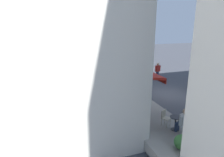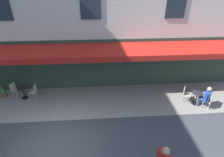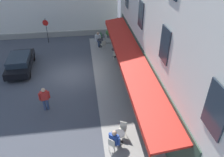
{
  "view_description": "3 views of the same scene",
  "coord_description": "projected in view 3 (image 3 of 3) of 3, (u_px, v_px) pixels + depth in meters",
  "views": [
    {
      "loc": [
        12.59,
        -8.95,
        5.42
      ],
      "look_at": [
        -1.7,
        -4.07,
        1.21
      ],
      "focal_mm": 31.7,
      "sensor_mm": 36.0,
      "label": 1
    },
    {
      "loc": [
        -2.09,
        5.18,
        6.36
      ],
      "look_at": [
        -2.72,
        -3.64,
        1.31
      ],
      "focal_mm": 28.51,
      "sensor_mm": 36.0,
      "label": 2
    },
    {
      "loc": [
        -15.67,
        -1.14,
        9.76
      ],
      "look_at": [
        -2.68,
        -2.94,
        1.08
      ],
      "focal_mm": 36.04,
      "sensor_mm": 36.0,
      "label": 3
    }
  ],
  "objects": [
    {
      "name": "cafe_chair_cream_facing_street",
      "position": [
        123.0,
        128.0,
        12.53
      ],
      "size": [
        0.54,
        0.54,
        0.91
      ],
      "color": "beige",
      "rests_on": "ground_plane"
    },
    {
      "name": "potted_plant_by_steps",
      "position": [
        109.0,
        33.0,
        23.88
      ],
      "size": [
        0.63,
        0.63,
        0.99
      ],
      "color": "#4C4C51",
      "rests_on": "ground_plane"
    },
    {
      "name": "cafe_table_near_entrance",
      "position": [
        100.0,
        42.0,
        22.23
      ],
      "size": [
        0.6,
        0.6,
        0.75
      ],
      "color": "black",
      "rests_on": "ground_plane"
    },
    {
      "name": "seated_patron_in_white",
      "position": [
        98.0,
        39.0,
        22.41
      ],
      "size": [
        0.67,
        0.68,
        1.37
      ],
      "color": "navy",
      "rests_on": "ground_plane"
    },
    {
      "name": "cafe_chair_cream_corner_right",
      "position": [
        113.0,
        144.0,
        11.6
      ],
      "size": [
        0.57,
        0.57,
        0.91
      ],
      "color": "beige",
      "rests_on": "ground_plane"
    },
    {
      "name": "no_parking_sign",
      "position": [
        46.0,
        26.0,
        22.28
      ],
      "size": [
        0.18,
        0.57,
        2.6
      ],
      "color": "black",
      "rests_on": "ground_plane"
    },
    {
      "name": "cafe_chair_cream_corner_left",
      "position": [
        103.0,
        44.0,
        21.75
      ],
      "size": [
        0.53,
        0.53,
        0.91
      ],
      "color": "beige",
      "rests_on": "ground_plane"
    },
    {
      "name": "parked_car_black",
      "position": [
        20.0,
        62.0,
        18.4
      ],
      "size": [
        4.35,
        1.93,
        1.33
      ],
      "color": "black",
      "rests_on": "ground_plane"
    },
    {
      "name": "potted_plant_entrance_right",
      "position": [
        115.0,
        46.0,
        21.63
      ],
      "size": [
        0.33,
        0.33,
        0.83
      ],
      "color": "brown",
      "rests_on": "ground_plane"
    },
    {
      "name": "potted_plant_entrance_left",
      "position": [
        101.0,
        36.0,
        23.57
      ],
      "size": [
        0.34,
        0.34,
        1.02
      ],
      "color": "#2D2D33",
      "rests_on": "ground_plane"
    },
    {
      "name": "cafe_chair_cream_kerbside",
      "position": [
        116.0,
        54.0,
        19.92
      ],
      "size": [
        0.42,
        0.42,
        0.91
      ],
      "color": "beige",
      "rests_on": "ground_plane"
    },
    {
      "name": "sidewalk_cafe_terrace",
      "position": [
        120.0,
        95.0,
        15.9
      ],
      "size": [
        20.5,
        3.2,
        0.01
      ],
      "primitive_type": "cube",
      "color": "gray",
      "rests_on": "ground_plane"
    },
    {
      "name": "cafe_table_far_end",
      "position": [
        115.0,
        52.0,
        20.47
      ],
      "size": [
        0.6,
        0.6,
        0.75
      ],
      "color": "black",
      "rests_on": "ground_plane"
    },
    {
      "name": "cafe_chair_cream_near_door",
      "position": [
        117.0,
        48.0,
        20.95
      ],
      "size": [
        0.52,
        0.52,
        0.91
      ],
      "color": "beige",
      "rests_on": "ground_plane"
    },
    {
      "name": "seated_companion_in_blue",
      "position": [
        115.0,
        139.0,
        11.66
      ],
      "size": [
        0.65,
        0.64,
        1.32
      ],
      "color": "navy",
      "rests_on": "ground_plane"
    },
    {
      "name": "cafe_table_mid_terrace",
      "position": [
        119.0,
        137.0,
        12.07
      ],
      "size": [
        0.6,
        0.6,
        0.75
      ],
      "color": "black",
      "rests_on": "ground_plane"
    },
    {
      "name": "cafe_chair_cream_under_awning",
      "position": [
        97.0,
        39.0,
        22.66
      ],
      "size": [
        0.51,
        0.51,
        0.91
      ],
      "color": "beige",
      "rests_on": "ground_plane"
    },
    {
      "name": "ground_plane",
      "position": [
        72.0,
        74.0,
        18.2
      ],
      "size": [
        70.0,
        70.0,
        0.0
      ],
      "primitive_type": "plane",
      "color": "#42444C"
    },
    {
      "name": "back_alley_steps",
      "position": [
        115.0,
        37.0,
        24.04
      ],
      "size": [
        2.4,
        1.75,
        0.6
      ],
      "color": "gray",
      "rests_on": "ground_plane"
    },
    {
      "name": "walking_pedestrian_in_red",
      "position": [
        45.0,
        97.0,
        14.11
      ],
      "size": [
        0.39,
        0.67,
        1.68
      ],
      "color": "navy",
      "rests_on": "ground_plane"
    }
  ]
}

